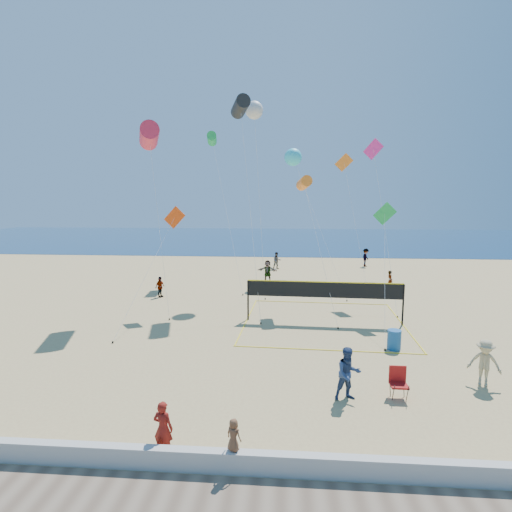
# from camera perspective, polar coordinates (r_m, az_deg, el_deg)

# --- Properties ---
(ground) EXTENTS (120.00, 120.00, 0.00)m
(ground) POSITION_cam_1_polar(r_m,az_deg,el_deg) (14.45, 2.49, -21.58)
(ground) COLOR tan
(ground) RESTS_ON ground
(ocean) EXTENTS (140.00, 50.00, 0.03)m
(ocean) POSITION_cam_1_polar(r_m,az_deg,el_deg) (74.90, 4.13, 2.55)
(ocean) COLOR navy
(ocean) RESTS_ON ground
(seawall) EXTENTS (32.00, 0.30, 0.60)m
(seawall) POSITION_cam_1_polar(r_m,az_deg,el_deg) (11.76, 1.93, -27.53)
(seawall) COLOR #AFAFAB
(seawall) RESTS_ON ground
(woman) EXTENTS (0.64, 0.48, 1.60)m
(woman) POSITION_cam_1_polar(r_m,az_deg,el_deg) (12.42, -13.13, -22.86)
(woman) COLOR maroon
(woman) RESTS_ON ground
(toddler) EXTENTS (0.51, 0.44, 0.87)m
(toddler) POSITION_cam_1_polar(r_m,az_deg,el_deg) (11.46, -3.22, -24.16)
(toddler) COLOR brown
(toddler) RESTS_ON seawall
(bystander_a) EXTENTS (1.09, 0.94, 1.93)m
(bystander_a) POSITION_cam_1_polar(r_m,az_deg,el_deg) (15.24, 13.04, -16.07)
(bystander_a) COLOR navy
(bystander_a) RESTS_ON ground
(bystander_b) EXTENTS (1.36, 1.12, 1.83)m
(bystander_b) POSITION_cam_1_polar(r_m,az_deg,el_deg) (18.18, 29.85, -13.09)
(bystander_b) COLOR tan
(bystander_b) RESTS_ON ground
(far_person_0) EXTENTS (0.70, 0.97, 1.53)m
(far_person_0) POSITION_cam_1_polar(r_m,az_deg,el_deg) (30.34, -13.56, -4.32)
(far_person_0) COLOR gray
(far_person_0) RESTS_ON ground
(far_person_1) EXTENTS (1.81, 0.85, 1.88)m
(far_person_1) POSITION_cam_1_polar(r_m,az_deg,el_deg) (35.14, 1.66, -2.13)
(far_person_1) COLOR gray
(far_person_1) RESTS_ON ground
(far_person_2) EXTENTS (0.46, 0.64, 1.64)m
(far_person_2) POSITION_cam_1_polar(r_m,az_deg,el_deg) (33.14, 18.59, -3.39)
(far_person_2) COLOR gray
(far_person_2) RESTS_ON ground
(far_person_3) EXTENTS (0.99, 0.86, 1.75)m
(far_person_3) POSITION_cam_1_polar(r_m,az_deg,el_deg) (41.52, 2.99, -0.66)
(far_person_3) COLOR gray
(far_person_3) RESTS_ON ground
(far_person_4) EXTENTS (1.24, 1.45, 1.95)m
(far_person_4) POSITION_cam_1_polar(r_m,az_deg,el_deg) (44.59, 15.41, -0.21)
(far_person_4) COLOR gray
(far_person_4) RESTS_ON ground
(camp_chair) EXTENTS (0.62, 0.76, 1.26)m
(camp_chair) POSITION_cam_1_polar(r_m,az_deg,el_deg) (16.02, 19.65, -16.37)
(camp_chair) COLOR maroon
(camp_chair) RESTS_ON ground
(trash_barrel) EXTENTS (0.76, 0.76, 0.96)m
(trash_barrel) POSITION_cam_1_polar(r_m,az_deg,el_deg) (20.66, 19.13, -11.24)
(trash_barrel) COLOR #165092
(trash_barrel) RESTS_ON ground
(volleyball_net) EXTENTS (9.51, 9.37, 2.45)m
(volleyball_net) POSITION_cam_1_polar(r_m,az_deg,el_deg) (23.67, 9.69, -5.43)
(volleyball_net) COLOR black
(volleyball_net) RESTS_ON ground
(kite_0) EXTENTS (2.84, 4.18, 11.90)m
(kite_0) POSITION_cam_1_polar(r_m,az_deg,el_deg) (27.03, -15.03, 16.25)
(kite_0) COLOR #D62642
(kite_0) RESTS_ON ground
(kite_1) EXTENTS (2.75, 7.84, 14.23)m
(kite_1) POSITION_cam_1_polar(r_m,az_deg,el_deg) (29.69, -2.24, 20.53)
(kite_1) COLOR black
(kite_1) RESTS_ON ground
(kite_2) EXTENTS (2.36, 6.48, 8.74)m
(kite_2) POSITION_cam_1_polar(r_m,az_deg,el_deg) (27.27, 6.89, 10.28)
(kite_2) COLOR orange
(kite_2) RESTS_ON ground
(kite_3) EXTENTS (2.30, 6.56, 6.77)m
(kite_3) POSITION_cam_1_polar(r_m,az_deg,el_deg) (25.66, -11.99, 4.54)
(kite_3) COLOR #E5440E
(kite_3) RESTS_ON ground
(kite_4) EXTENTS (1.87, 6.70, 7.03)m
(kite_4) POSITION_cam_1_polar(r_m,az_deg,el_deg) (25.22, 17.92, 4.81)
(kite_4) COLOR green
(kite_4) RESTS_ON ground
(kite_5) EXTENTS (1.35, 7.36, 11.67)m
(kite_5) POSITION_cam_1_polar(r_m,az_deg,el_deg) (31.40, 16.60, 13.19)
(kite_5) COLOR #F32D95
(kite_5) RESTS_ON ground
(kite_6) EXTENTS (1.98, 4.47, 14.62)m
(kite_6) POSITION_cam_1_polar(r_m,az_deg,el_deg) (32.46, -0.25, 20.10)
(kite_6) COLOR silver
(kite_6) RESTS_ON ground
(kite_7) EXTENTS (4.72, 9.49, 11.69)m
(kite_7) POSITION_cam_1_polar(r_m,az_deg,el_deg) (36.80, 5.32, 13.87)
(kite_7) COLOR #36CAE5
(kite_7) RESTS_ON ground
(kite_8) EXTENTS (4.19, 8.57, 13.16)m
(kite_8) POSITION_cam_1_polar(r_m,az_deg,el_deg) (37.68, -6.31, 16.30)
(kite_8) COLOR green
(kite_8) RESTS_ON ground
(kite_9) EXTENTS (2.18, 6.44, 11.43)m
(kite_9) POSITION_cam_1_polar(r_m,az_deg,el_deg) (38.41, 12.61, 12.05)
(kite_9) COLOR orange
(kite_9) RESTS_ON ground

